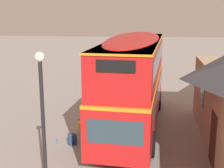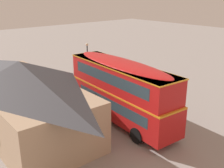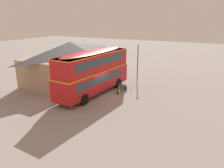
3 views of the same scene
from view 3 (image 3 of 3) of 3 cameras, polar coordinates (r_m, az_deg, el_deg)
name	(u,v)px [view 3 (image 3 of 3)]	position (r m, az deg, el deg)	size (l,w,h in m)	color
ground_plane	(99,95)	(23.77, -3.51, -2.98)	(120.00, 120.00, 0.00)	gray
double_decker_bus	(94,70)	(23.73, -4.76, 3.63)	(10.70, 3.39, 4.79)	black
touring_bicycle	(119,90)	(24.44, 1.91, -1.47)	(1.73, 0.67, 1.03)	black
backpack_on_ground	(125,88)	(25.33, 3.49, -1.05)	(0.41, 0.41, 0.53)	#2D4C7A
water_bottle_blue_sports	(131,90)	(25.14, 4.97, -1.61)	(0.08, 0.08, 0.24)	#338CBF
water_bottle_clear_plastic	(123,92)	(24.60, 3.02, -2.01)	(0.07, 0.07, 0.23)	silver
pub_building	(71,60)	(30.24, -10.81, 6.20)	(13.87, 6.45, 5.08)	tan
street_lamp	(138,58)	(29.14, 6.80, 6.75)	(0.28, 0.28, 4.86)	black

